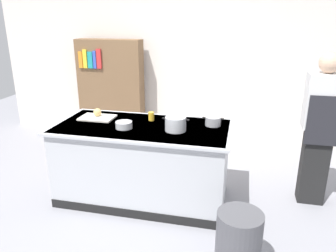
{
  "coord_description": "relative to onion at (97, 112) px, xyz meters",
  "views": [
    {
      "loc": [
        1.06,
        -3.28,
        2.08
      ],
      "look_at": [
        0.25,
        0.2,
        0.85
      ],
      "focal_mm": 34.77,
      "sensor_mm": 36.0,
      "label": 1
    }
  ],
  "objects": [
    {
      "name": "mixing_bowl",
      "position": [
        0.44,
        -0.29,
        -0.03
      ],
      "size": [
        0.18,
        0.18,
        0.07
      ],
      "primitive_type": "cylinder",
      "color": "#B7BABF",
      "rests_on": "counter_island"
    },
    {
      "name": "sauce_pan",
      "position": [
        1.38,
        0.02,
        -0.02
      ],
      "size": [
        0.24,
        0.17,
        0.1
      ],
      "color": "#99999E",
      "rests_on": "counter_island"
    },
    {
      "name": "person_chef",
      "position": [
        2.53,
        0.19,
        -0.05
      ],
      "size": [
        0.38,
        0.25,
        1.72
      ],
      "rotation": [
        0.0,
        0.0,
        1.5
      ],
      "color": "black",
      "rests_on": "ground_plane"
    },
    {
      "name": "trash_bin",
      "position": [
        1.73,
        -1.13,
        -0.69
      ],
      "size": [
        0.38,
        0.38,
        0.56
      ],
      "primitive_type": "cylinder",
      "color": "#4C4C51",
      "rests_on": "ground_plane"
    },
    {
      "name": "ground_plane",
      "position": [
        0.61,
        -0.17,
        -0.97
      ],
      "size": [
        10.0,
        10.0,
        0.0
      ],
      "primitive_type": "plane",
      "color": "gray"
    },
    {
      "name": "back_wall",
      "position": [
        0.61,
        1.93,
        0.53
      ],
      "size": [
        6.4,
        0.12,
        3.0
      ],
      "primitive_type": "cube",
      "color": "silver",
      "rests_on": "ground_plane"
    },
    {
      "name": "juice_cup",
      "position": [
        0.66,
        0.04,
        -0.02
      ],
      "size": [
        0.07,
        0.07,
        0.1
      ],
      "primitive_type": "cylinder",
      "color": "yellow",
      "rests_on": "counter_island"
    },
    {
      "name": "bookshelf",
      "position": [
        -0.5,
        1.63,
        -0.11
      ],
      "size": [
        1.1,
        0.31,
        1.7
      ],
      "color": "brown",
      "rests_on": "ground_plane"
    },
    {
      "name": "cutting_board",
      "position": [
        0.01,
        -0.03,
        -0.06
      ],
      "size": [
        0.4,
        0.28,
        0.02
      ],
      "primitive_type": "cube",
      "color": "silver",
      "rests_on": "counter_island"
    },
    {
      "name": "stock_pot",
      "position": [
        1.01,
        -0.24,
        0.01
      ],
      "size": [
        0.29,
        0.23,
        0.15
      ],
      "color": "#B7BABF",
      "rests_on": "counter_island"
    },
    {
      "name": "counter_island",
      "position": [
        0.61,
        -0.17,
        -0.5
      ],
      "size": [
        1.98,
        0.98,
        0.9
      ],
      "color": "#B7BABF",
      "rests_on": "ground_plane"
    },
    {
      "name": "onion",
      "position": [
        0.0,
        0.0,
        0.0
      ],
      "size": [
        0.09,
        0.09,
        0.09
      ],
      "primitive_type": "sphere",
      "color": "tan",
      "rests_on": "cutting_board"
    }
  ]
}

